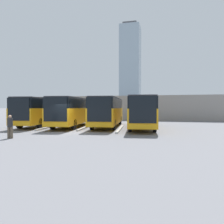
% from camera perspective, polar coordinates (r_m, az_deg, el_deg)
% --- Properties ---
extents(ground_plane, '(600.00, 600.00, 0.00)m').
position_cam_1_polar(ground_plane, '(19.85, -11.18, -5.23)').
color(ground_plane, slate).
extents(bus_0, '(3.83, 11.20, 3.26)m').
position_cam_1_polar(bus_0, '(23.03, 7.78, 0.23)').
color(bus_0, orange).
rests_on(bus_0, ground_plane).
extents(curb_divider_0, '(1.12, 6.99, 0.15)m').
position_cam_1_polar(curb_divider_0, '(21.84, 2.14, -4.40)').
color(curb_divider_0, '#B2B2AD').
rests_on(curb_divider_0, ground_plane).
extents(bus_1, '(3.83, 11.20, 3.26)m').
position_cam_1_polar(bus_1, '(24.65, -1.09, 0.31)').
color(bus_1, orange).
rests_on(bus_1, ground_plane).
extents(curb_divider_1, '(1.12, 6.99, 0.15)m').
position_cam_1_polar(curb_divider_1, '(23.82, -6.69, -3.94)').
color(curb_divider_1, '#B2B2AD').
rests_on(curb_divider_1, ground_plane).
extents(bus_2, '(3.83, 11.20, 3.26)m').
position_cam_1_polar(bus_2, '(25.35, -10.07, 0.32)').
color(bus_2, orange).
rests_on(bus_2, ground_plane).
extents(curb_divider_2, '(1.12, 6.99, 0.15)m').
position_cam_1_polar(curb_divider_2, '(24.90, -15.73, -3.75)').
color(curb_divider_2, '#B2B2AD').
rests_on(curb_divider_2, ground_plane).
extents(bus_3, '(3.83, 11.20, 3.26)m').
position_cam_1_polar(bus_3, '(27.32, -17.47, 0.35)').
color(bus_3, orange).
rests_on(bus_3, ground_plane).
extents(pedestrian, '(0.47, 0.47, 1.68)m').
position_cam_1_polar(pedestrian, '(17.24, -25.09, -3.30)').
color(pedestrian, brown).
rests_on(pedestrian, ground_plane).
extents(station_building, '(35.82, 14.18, 4.17)m').
position_cam_1_polar(station_building, '(42.85, 2.81, 1.14)').
color(station_building, gray).
rests_on(station_building, ground_plane).
extents(office_tower, '(17.97, 17.97, 79.42)m').
position_cam_1_polar(office_tower, '(207.76, 4.81, 11.56)').
color(office_tower, '#93A8B7').
rests_on(office_tower, ground_plane).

